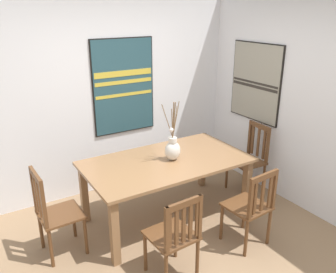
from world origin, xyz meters
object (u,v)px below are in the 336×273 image
chair_1 (250,158)px  chair_3 (55,212)px  chair_2 (175,235)px  painting_on_side_wall (256,82)px  chair_0 (251,206)px  centerpiece_vase (173,149)px  dining_table (167,168)px  painting_on_back_wall (124,86)px

chair_1 → chair_3: 2.67m
chair_2 → chair_3: chair_3 is taller
painting_on_side_wall → chair_0: bearing=-133.5°
chair_2 → chair_3: bearing=131.8°
centerpiece_vase → chair_2: 1.13m
chair_0 → chair_3: 2.04m
dining_table → chair_0: chair_0 is taller
chair_2 → chair_3: 1.27m
dining_table → painting_on_side_wall: size_ratio=1.78×
chair_1 → dining_table: bearing=180.0°
centerpiece_vase → painting_on_side_wall: painting_on_side_wall is taller
centerpiece_vase → chair_3: centerpiece_vase is taller
dining_table → chair_0: 1.06m
centerpiece_vase → chair_3: bearing=178.0°
dining_table → painting_on_side_wall: (1.60, 0.26, 0.80)m
dining_table → chair_0: bearing=-61.9°
centerpiece_vase → chair_3: (-1.39, 0.05, -0.42)m
chair_3 → painting_on_back_wall: size_ratio=0.75×
chair_3 → painting_on_back_wall: (1.32, 1.09, 0.95)m
chair_0 → chair_2: size_ratio=1.00×
dining_table → chair_3: size_ratio=1.96×
painting_on_back_wall → chair_2: bearing=-102.9°
centerpiece_vase → chair_0: bearing=-64.6°
chair_3 → painting_on_side_wall: 3.10m
chair_0 → chair_3: chair_3 is taller
chair_1 → painting_on_side_wall: bearing=45.7°
painting_on_side_wall → dining_table: bearing=-170.8°
chair_1 → chair_3: bearing=179.5°
chair_3 → painting_on_side_wall: size_ratio=0.91×
chair_1 → painting_on_back_wall: (-1.36, 1.11, 0.95)m
dining_table → chair_1: chair_1 is taller
dining_table → chair_3: chair_3 is taller
centerpiece_vase → chair_2: size_ratio=0.82×
centerpiece_vase → chair_3: size_ratio=0.76×
chair_3 → painting_on_side_wall: bearing=4.7°
chair_2 → painting_on_side_wall: size_ratio=0.85×
centerpiece_vase → chair_2: bearing=-121.0°
chair_1 → centerpiece_vase: bearing=-178.9°
chair_2 → painting_on_back_wall: 2.30m
chair_1 → chair_2: 2.04m
chair_0 → painting_on_back_wall: painting_on_back_wall is taller
dining_table → chair_1: size_ratio=1.98×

